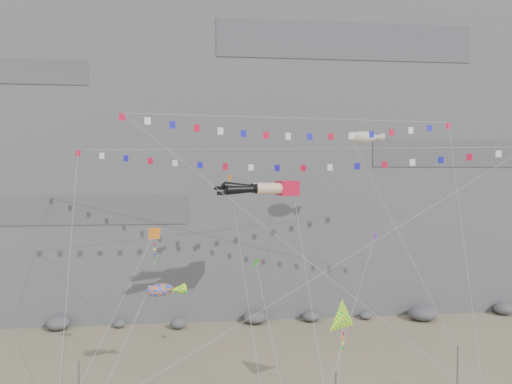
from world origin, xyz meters
TOP-DOWN VIEW (x-y plane):
  - cliff at (0.00, 32.00)m, footprint 80.00×28.00m
  - talus_boulders at (0.00, 17.00)m, footprint 60.00×3.00m
  - anchor_pole_right at (11.53, -3.09)m, footprint 0.12×0.12m
  - legs_kite at (-0.37, 6.31)m, footprint 7.02×16.17m
  - flag_banner_upper at (1.94, 7.69)m, footprint 37.49×16.76m
  - flag_banner_lower at (2.22, 5.10)m, footprint 27.39×9.86m
  - harlequin_kite at (-9.09, 1.72)m, footprint 6.38×6.44m
  - fish_windsock at (-8.65, 1.03)m, footprint 5.93×6.30m
  - delta_kite at (3.83, -2.09)m, footprint 3.77×6.82m
  - blimp_windsock at (8.91, 9.34)m, footprint 7.25×11.27m
  - small_kite_a at (-3.14, 8.66)m, footprint 1.98×14.57m
  - small_kite_b at (8.94, 5.99)m, footprint 8.63×12.34m
  - small_kite_c at (-1.56, 2.67)m, footprint 1.75×10.87m

SIDE VIEW (x-z plane):
  - talus_boulders at x=0.00m, z-range 0.00..1.20m
  - anchor_pole_right at x=11.53m, z-range 0.00..4.09m
  - delta_kite at x=3.83m, z-range 1.60..10.23m
  - fish_windsock at x=-8.65m, z-range 2.51..12.44m
  - small_kite_c at x=-1.56m, z-range 2.09..15.71m
  - small_kite_b at x=8.94m, z-range 1.51..19.04m
  - harlequin_kite at x=-9.09m, z-range 4.51..18.30m
  - legs_kite at x=-0.37m, z-range 4.12..24.95m
  - small_kite_a at x=-3.14m, z-range 4.50..25.31m
  - flag_banner_upper at x=1.94m, z-range 4.37..31.42m
  - blimp_windsock at x=8.91m, z-range 7.87..30.17m
  - flag_banner_lower at x=2.22m, z-range 7.95..32.47m
  - cliff at x=0.00m, z-range 0.00..50.00m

